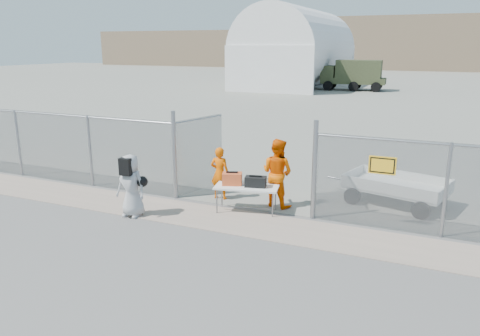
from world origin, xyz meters
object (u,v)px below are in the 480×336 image
at_px(folding_table, 246,199).
at_px(security_worker_left, 220,173).
at_px(visitor, 131,186).
at_px(utility_trailer, 396,190).
at_px(security_worker_right, 277,173).

xyz_separation_m(folding_table, security_worker_left, (-1.10, 0.69, 0.40)).
distance_m(visitor, utility_trailer, 7.09).
height_order(security_worker_left, security_worker_right, security_worker_right).
bearing_deg(security_worker_left, utility_trailer, -165.46).
distance_m(security_worker_left, visitor, 2.58).
height_order(security_worker_right, visitor, security_worker_right).
bearing_deg(utility_trailer, folding_table, -133.22).
height_order(folding_table, security_worker_left, security_worker_left).
bearing_deg(security_worker_left, security_worker_right, 179.25).
height_order(security_worker_left, utility_trailer, security_worker_left).
distance_m(security_worker_left, security_worker_right, 1.68).
xyz_separation_m(visitor, utility_trailer, (6.06, 3.66, -0.39)).
bearing_deg(utility_trailer, security_worker_right, -139.41).
bearing_deg(visitor, security_worker_left, 53.81).
bearing_deg(visitor, utility_trailer, 29.16).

